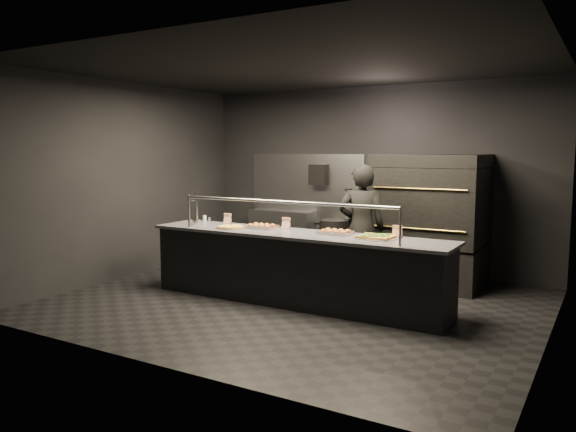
% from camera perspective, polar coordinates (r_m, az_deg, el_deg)
% --- Properties ---
extents(room, '(6.04, 6.00, 3.00)m').
position_cam_1_polar(room, '(7.18, 0.77, 2.91)').
color(room, black).
rests_on(room, ground).
extents(service_counter, '(4.10, 0.78, 1.37)m').
position_cam_1_polar(service_counter, '(7.27, 0.73, -5.26)').
color(service_counter, black).
rests_on(service_counter, ground).
extents(pizza_oven, '(1.50, 1.23, 1.91)m').
position_cam_1_polar(pizza_oven, '(8.46, 14.29, -0.31)').
color(pizza_oven, black).
rests_on(pizza_oven, ground).
extents(prep_shelf, '(1.20, 0.35, 0.90)m').
position_cam_1_polar(prep_shelf, '(10.04, -0.64, -1.99)').
color(prep_shelf, '#99999E').
rests_on(prep_shelf, ground).
extents(towel_dispenser, '(0.30, 0.20, 0.35)m').
position_cam_1_polar(towel_dispenser, '(9.65, 3.14, 4.21)').
color(towel_dispenser, black).
rests_on(towel_dispenser, room).
extents(fire_extinguisher, '(0.14, 0.14, 0.51)m').
position_cam_1_polar(fire_extinguisher, '(9.45, 6.11, 1.15)').
color(fire_extinguisher, '#B2B2B7').
rests_on(fire_extinguisher, room).
extents(beer_tap, '(0.13, 0.19, 0.50)m').
position_cam_1_polar(beer_tap, '(8.06, -9.29, 0.15)').
color(beer_tap, silver).
rests_on(beer_tap, service_counter).
extents(round_pizza, '(0.41, 0.41, 0.03)m').
position_cam_1_polar(round_pizza, '(7.63, -5.81, -1.13)').
color(round_pizza, silver).
rests_on(round_pizza, service_counter).
extents(slider_tray_a, '(0.43, 0.34, 0.06)m').
position_cam_1_polar(slider_tray_a, '(7.61, -2.70, -1.06)').
color(slider_tray_a, silver).
rests_on(slider_tray_a, service_counter).
extents(slider_tray_b, '(0.45, 0.36, 0.06)m').
position_cam_1_polar(slider_tray_b, '(7.09, 4.85, -1.65)').
color(slider_tray_b, silver).
rests_on(slider_tray_b, service_counter).
extents(square_pizza, '(0.50, 0.50, 0.05)m').
position_cam_1_polar(square_pizza, '(6.80, 8.94, -2.12)').
color(square_pizza, silver).
rests_on(square_pizza, service_counter).
extents(condiment_jar, '(0.14, 0.06, 0.09)m').
position_cam_1_polar(condiment_jar, '(8.35, -8.32, -0.29)').
color(condiment_jar, silver).
rests_on(condiment_jar, service_counter).
extents(tent_cards, '(2.66, 0.04, 0.15)m').
position_cam_1_polar(tent_cards, '(7.47, 1.10, -0.80)').
color(tent_cards, white).
rests_on(tent_cards, service_counter).
extents(trash_bin, '(0.49, 0.49, 0.81)m').
position_cam_1_polar(trash_bin, '(9.45, 4.68, -2.83)').
color(trash_bin, black).
rests_on(trash_bin, ground).
extents(worker, '(0.75, 0.61, 1.78)m').
position_cam_1_polar(worker, '(7.85, 7.46, -1.25)').
color(worker, black).
rests_on(worker, ground).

